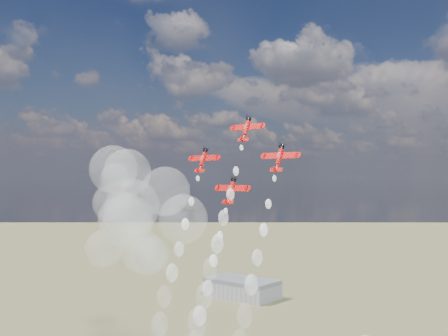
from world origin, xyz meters
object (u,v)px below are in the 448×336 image
plane_left (203,160)px  plane_right (279,158)px  plane_lead (246,129)px  plane_slot (231,190)px  hangar (242,288)px

plane_left → plane_right: size_ratio=1.00×
plane_lead → plane_slot: size_ratio=1.00×
plane_lead → plane_right: bearing=-14.6°
hangar → plane_right: plane_right is taller
plane_left → plane_slot: plane_left is taller
plane_slot → hangar: bearing=126.2°
hangar → plane_left: 219.43m
plane_lead → plane_right: 18.21m
plane_right → plane_slot: 18.21m
plane_lead → plane_left: size_ratio=1.00×
hangar → plane_slot: size_ratio=4.19×
plane_left → plane_lead: bearing=14.6°
hangar → plane_lead: size_ratio=4.19×
plane_lead → plane_left: (-14.92, -3.89, -9.69)m
plane_lead → plane_slot: plane_lead is taller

